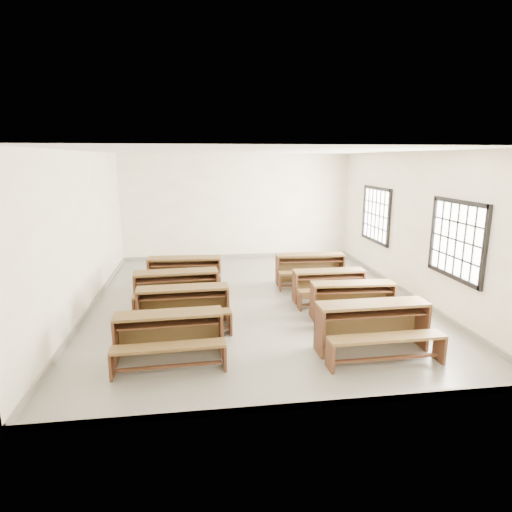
{
  "coord_description": "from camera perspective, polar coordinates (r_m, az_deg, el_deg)",
  "views": [
    {
      "loc": [
        -1.25,
        -8.89,
        3.05
      ],
      "look_at": [
        0.0,
        0.0,
        1.0
      ],
      "focal_mm": 30.0,
      "sensor_mm": 36.0,
      "label": 1
    }
  ],
  "objects": [
    {
      "name": "desk_set_5",
      "position": [
        8.5,
        12.84,
        -5.5
      ],
      "size": [
        1.64,
        0.91,
        0.72
      ],
      "rotation": [
        0.0,
        0.0,
        -0.05
      ],
      "color": "brown",
      "rests_on": "ground"
    },
    {
      "name": "desk_set_6",
      "position": [
        9.42,
        9.74,
        -3.64
      ],
      "size": [
        1.55,
        0.81,
        0.7
      ],
      "rotation": [
        0.0,
        0.0,
        -0.01
      ],
      "color": "brown",
      "rests_on": "ground"
    },
    {
      "name": "desk_set_3",
      "position": [
        10.29,
        -9.51,
        -1.96
      ],
      "size": [
        1.76,
        0.98,
        0.77
      ],
      "rotation": [
        0.0,
        0.0,
        -0.05
      ],
      "color": "brown",
      "rests_on": "ground"
    },
    {
      "name": "desk_set_0",
      "position": [
        6.81,
        -11.5,
        -10.03
      ],
      "size": [
        1.68,
        0.92,
        0.74
      ],
      "rotation": [
        0.0,
        0.0,
        0.04
      ],
      "color": "brown",
      "rests_on": "ground"
    },
    {
      "name": "desk_set_2",
      "position": [
        9.05,
        -10.53,
        -4.04
      ],
      "size": [
        1.78,
        1.0,
        0.78
      ],
      "rotation": [
        0.0,
        0.0,
        0.06
      ],
      "color": "brown",
      "rests_on": "ground"
    },
    {
      "name": "desk_set_7",
      "position": [
        10.64,
        7.25,
        -1.43
      ],
      "size": [
        1.72,
        0.96,
        0.76
      ],
      "rotation": [
        0.0,
        0.0,
        -0.06
      ],
      "color": "brown",
      "rests_on": "ground"
    },
    {
      "name": "room",
      "position": [
        9.03,
        0.57,
        7.1
      ],
      "size": [
        8.5,
        8.5,
        3.2
      ],
      "color": "slate",
      "rests_on": "ground"
    },
    {
      "name": "desk_set_1",
      "position": [
        8.02,
        -9.67,
        -6.34
      ],
      "size": [
        1.7,
        0.92,
        0.75
      ],
      "rotation": [
        0.0,
        0.0,
        0.03
      ],
      "color": "brown",
      "rests_on": "ground"
    },
    {
      "name": "desk_set_4",
      "position": [
        7.17,
        15.37,
        -8.72
      ],
      "size": [
        1.81,
        0.96,
        0.81
      ],
      "rotation": [
        0.0,
        0.0,
        0.02
      ],
      "color": "brown",
      "rests_on": "ground"
    }
  ]
}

